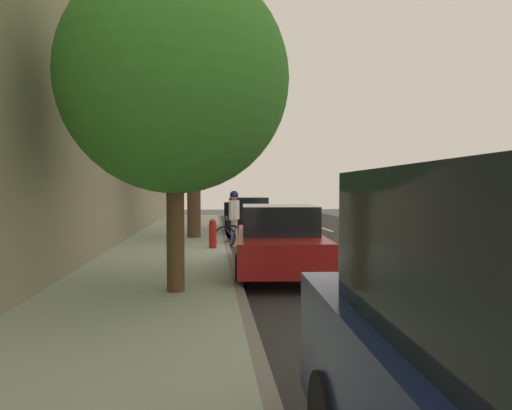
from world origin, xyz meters
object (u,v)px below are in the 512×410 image
Objects in this scene: bicycle_at_curb at (241,236)px; street_tree_near_cyclist at (194,138)px; fire_hydrant at (213,233)px; parked_sedan_red_second at (278,240)px; parked_sedan_black_nearest at (247,216)px; cyclist_with_backpack at (233,212)px; street_tree_mid_block at (175,80)px.

street_tree_near_cyclist is at bearing -51.50° from bicycle_at_curb.
parked_sedan_red_second is at bearing 112.44° from fire_hydrant.
cyclist_with_backpack reaches higher than parked_sedan_black_nearest.
street_tree_near_cyclist is at bearing -78.54° from fire_hydrant.
street_tree_near_cyclist is 8.88m from street_tree_mid_block.
street_tree_near_cyclist is at bearing -48.22° from cyclist_with_backpack.
parked_sedan_red_second is 3.72m from fire_hydrant.
fire_hydrant is (0.89, 1.24, 0.22)m from bicycle_at_curb.
bicycle_at_curb is 1.55m from fire_hydrant.
bicycle_at_curb is at bearing -102.49° from street_tree_mid_block.
cyclist_with_backpack is at bearing -100.09° from street_tree_mid_block.
street_tree_near_cyclist reaches higher than parked_sedan_red_second.
parked_sedan_black_nearest is at bearing -100.43° from cyclist_with_backpack.
street_tree_mid_block is 6.44× the size of fire_hydrant.
street_tree_mid_block is (0.00, 8.88, 0.02)m from street_tree_near_cyclist.
fire_hydrant is (1.42, -3.43, -0.16)m from parked_sedan_red_second.
street_tree_near_cyclist is (2.06, -6.61, 2.91)m from parked_sedan_red_second.
street_tree_mid_block reaches higher than parked_sedan_red_second.
parked_sedan_black_nearest is at bearing -126.90° from street_tree_near_cyclist.
parked_sedan_black_nearest is 4.37m from cyclist_with_backpack.
parked_sedan_red_second is 0.90× the size of street_tree_near_cyclist.
parked_sedan_black_nearest is 4.79m from bicycle_at_curb.
parked_sedan_black_nearest reaches higher than bicycle_at_curb.
fire_hydrant is at bearing -67.56° from parked_sedan_red_second.
street_tree_near_cyclist reaches higher than cyclist_with_backpack.
fire_hydrant is at bearing 76.27° from parked_sedan_black_nearest.
street_tree_near_cyclist is (1.54, -1.93, 3.29)m from bicycle_at_curb.
bicycle_at_curb is at bearing 128.50° from street_tree_near_cyclist.
cyclist_with_backpack is 7.95m from street_tree_mid_block.
parked_sedan_red_second is at bearing 96.39° from bicycle_at_curb.
street_tree_mid_block reaches higher than cyclist_with_backpack.
cyclist_with_backpack is (0.74, -5.13, 0.36)m from parked_sedan_red_second.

